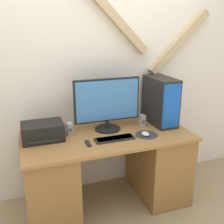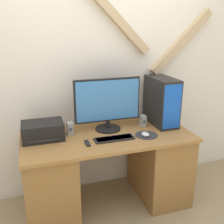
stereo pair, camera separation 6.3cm
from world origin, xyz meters
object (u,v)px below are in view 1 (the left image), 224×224
Objects in this scene: keyboard at (115,139)px; printer at (43,131)px; computer_tower at (160,101)px; monitor at (107,103)px; remote_control at (88,143)px; mouse at (145,134)px; speaker_left at (70,129)px; speaker_right at (142,120)px.

printer is (-0.60, 0.22, 0.07)m from keyboard.
computer_tower reaches higher than printer.
monitor is 0.47m from remote_control.
printer is 0.43m from remote_control.
speaker_left reaches higher than mouse.
keyboard is 0.30m from mouse.
speaker_right reaches higher than mouse.
monitor is 1.80× the size of keyboard.
keyboard is at bearing -148.26° from speaker_right.
mouse is 0.80× the size of speaker_left.
computer_tower is at bearing 1.61° from printer.
remote_control is at bearing -158.23° from speaker_right.
speaker_right is at bearing -176.39° from computer_tower.
speaker_right is 0.68m from remote_control.
computer_tower is 0.28m from speaker_right.
monitor is 0.43m from speaker_left.
speaker_right is (0.99, 0.02, -0.02)m from printer.
computer_tower reaches higher than speaker_left.
speaker_left is 0.74m from speaker_right.
remote_control is at bearing -176.27° from keyboard.
monitor is 7.12× the size of mouse.
computer_tower is 1.21m from printer.
mouse is 0.55m from remote_control.
speaker_left is (-0.94, 0.01, -0.18)m from computer_tower.
monitor is 0.47m from mouse.
mouse is at bearing -0.09° from remote_control.
speaker_left reaches higher than remote_control.
computer_tower is (0.59, 0.25, 0.23)m from keyboard.
monitor is 5.69× the size of speaker_right.
remote_control is (-0.25, -0.02, -0.00)m from keyboard.
mouse is 0.93m from printer.
mouse is at bearing -137.70° from computer_tower.
remote_control is at bearing -33.24° from printer.
monitor reaches higher than speaker_right.
speaker_left is 1.00× the size of remote_control.
keyboard is at bearing -94.01° from monitor.
mouse is 0.80× the size of speaker_right.
printer is (-0.62, -0.04, -0.19)m from monitor.
speaker_left is at bearing -179.63° from monitor.
mouse is 0.45m from computer_tower.
speaker_left is 0.30m from remote_control.
speaker_left is (0.25, 0.04, -0.02)m from printer.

